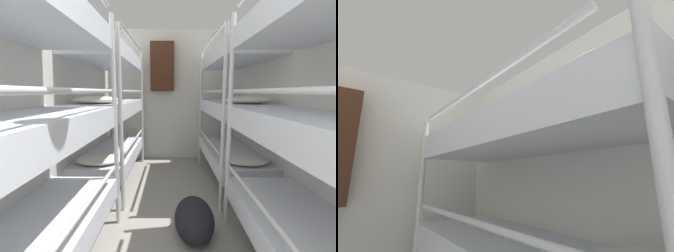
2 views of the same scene
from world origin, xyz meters
The scene contains 0 objects.
Camera 2 is at (0.00, 2.40, 1.52)m, focal length 24.00 mm.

